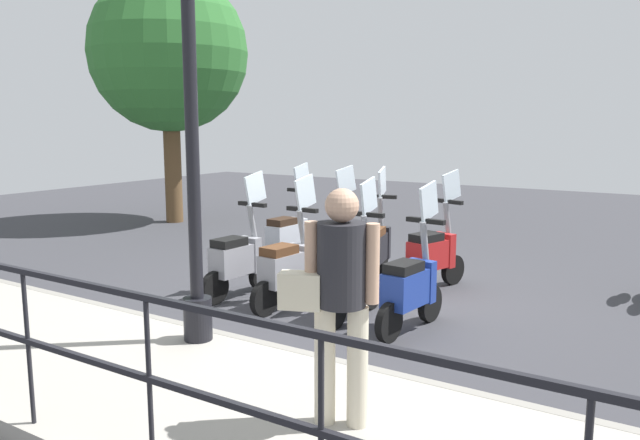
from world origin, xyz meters
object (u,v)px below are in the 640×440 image
at_px(scooter_near_2, 288,267).
at_px(scooter_near_3, 238,259).
at_px(scooter_far_3, 288,235).
at_px(scooter_far_2, 328,242).
at_px(scooter_far_1, 375,246).
at_px(pedestrian_with_bag, 338,289).
at_px(scooter_far_0, 433,253).
at_px(scooter_near_1, 354,276).
at_px(lamp_post_near, 192,134).
at_px(scooter_near_0, 411,286).
at_px(tree_large, 169,53).

distance_m(scooter_near_2, scooter_near_3, 0.79).
distance_m(scooter_near_2, scooter_far_3, 2.04).
bearing_deg(scooter_far_2, scooter_far_3, 98.89).
xyz_separation_m(scooter_near_2, scooter_far_1, (1.63, -0.30, 0.00)).
bearing_deg(pedestrian_with_bag, scooter_near_2, 21.00).
relative_size(scooter_far_0, scooter_far_1, 1.00).
relative_size(scooter_far_1, scooter_far_2, 1.00).
bearing_deg(scooter_far_1, scooter_near_3, 132.31).
distance_m(pedestrian_with_bag, scooter_far_3, 5.22).
bearing_deg(scooter_near_2, scooter_near_1, -80.96).
xyz_separation_m(lamp_post_near, scooter_far_0, (3.29, -0.98, -1.56)).
bearing_deg(scooter_near_0, scooter_near_3, 94.83).
height_order(tree_large, scooter_far_0, tree_large).
bearing_deg(scooter_near_2, scooter_far_0, -29.65).
xyz_separation_m(lamp_post_near, scooter_far_2, (3.22, 0.56, -1.56)).
height_order(lamp_post_near, scooter_near_2, lamp_post_near).
bearing_deg(scooter_far_1, scooter_near_1, -174.14).
relative_size(scooter_near_0, scooter_near_3, 1.00).
bearing_deg(scooter_near_1, tree_large, 59.64).
height_order(scooter_near_0, scooter_far_1, same).
relative_size(scooter_far_0, scooter_far_3, 1.00).
xyz_separation_m(tree_large, scooter_far_0, (-2.20, -6.83, -3.07)).
xyz_separation_m(lamp_post_near, pedestrian_with_bag, (-0.71, -1.93, -0.96)).
height_order(scooter_near_1, scooter_far_0, same).
distance_m(scooter_near_2, scooter_far_0, 1.99).
distance_m(lamp_post_near, tree_large, 8.17).
distance_m(tree_large, scooter_far_0, 7.81).
bearing_deg(scooter_near_3, scooter_far_3, 17.34).
bearing_deg(scooter_far_0, scooter_near_2, 161.93).
distance_m(pedestrian_with_bag, scooter_near_3, 3.80).
bearing_deg(scooter_far_1, lamp_post_near, 164.23).
height_order(scooter_far_1, scooter_far_2, same).
xyz_separation_m(scooter_near_3, scooter_far_1, (1.58, -1.09, 0.00)).
height_order(pedestrian_with_bag, scooter_near_2, pedestrian_with_bag).
bearing_deg(lamp_post_near, scooter_far_0, -16.53).
height_order(pedestrian_with_bag, scooter_far_1, pedestrian_with_bag).
bearing_deg(tree_large, scooter_near_1, -119.99).
bearing_deg(scooter_near_1, scooter_near_0, -95.53).
bearing_deg(pedestrian_with_bag, scooter_far_1, 3.70).
height_order(scooter_near_3, scooter_far_2, same).
height_order(scooter_near_2, scooter_far_2, same).
relative_size(scooter_near_1, scooter_far_0, 1.00).
relative_size(scooter_far_1, scooter_far_3, 1.00).
distance_m(pedestrian_with_bag, scooter_near_1, 2.79).
distance_m(scooter_far_0, scooter_far_2, 1.54).
xyz_separation_m(scooter_far_1, scooter_far_3, (0.04, 1.46, 0.00)).
relative_size(pedestrian_with_bag, tree_large, 0.30).
bearing_deg(scooter_near_0, scooter_far_1, 43.59).
bearing_deg(scooter_near_0, lamp_post_near, 146.07).
xyz_separation_m(pedestrian_with_bag, scooter_far_2, (3.93, 2.49, -0.60)).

